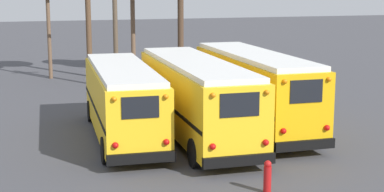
% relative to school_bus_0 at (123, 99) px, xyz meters
% --- Properties ---
extents(ground_plane, '(160.00, 160.00, 0.00)m').
position_rel_school_bus_0_xyz_m(ground_plane, '(2.93, -0.14, -1.65)').
color(ground_plane, '#424247').
extents(school_bus_0, '(2.80, 9.56, 3.02)m').
position_rel_school_bus_0_xyz_m(school_bus_0, '(0.00, 0.00, 0.00)').
color(school_bus_0, yellow).
rests_on(school_bus_0, ground).
extents(school_bus_1, '(2.78, 10.81, 3.23)m').
position_rel_school_bus_0_xyz_m(school_bus_1, '(2.93, -0.64, 0.11)').
color(school_bus_1, yellow).
rests_on(school_bus_1, ground).
extents(school_bus_2, '(2.53, 10.14, 3.36)m').
position_rel_school_bus_0_xyz_m(school_bus_2, '(5.85, 0.12, 0.18)').
color(school_bus_2, '#EAAA0F').
rests_on(school_bus_2, ground).
extents(utility_pole, '(1.80, 0.29, 8.20)m').
position_rel_school_bus_0_xyz_m(utility_pole, '(1.68, 11.70, 2.61)').
color(utility_pole, brown).
rests_on(utility_pole, ground).
extents(fire_hydrant, '(0.24, 0.24, 1.03)m').
position_rel_school_bus_0_xyz_m(fire_hydrant, '(3.07, -7.70, -1.13)').
color(fire_hydrant, '#B21414').
rests_on(fire_hydrant, ground).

